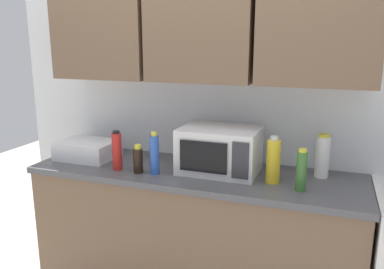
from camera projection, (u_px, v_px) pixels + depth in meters
wall_back_with_cabinets at (206, 61)px, 2.53m from camera, size 2.96×0.38×2.60m
counter_run at (194, 235)px, 2.58m from camera, size 2.09×0.63×0.90m
microwave at (220, 150)px, 2.43m from camera, size 0.48×0.37×0.28m
dish_rack at (88, 150)px, 2.72m from camera, size 0.38×0.30×0.12m
bottle_soy_dark at (138, 160)px, 2.41m from camera, size 0.06×0.06×0.18m
bottle_green_oil at (301, 171)px, 2.11m from camera, size 0.06×0.06×0.24m
bottle_white_jar at (322, 156)px, 2.33m from camera, size 0.08×0.08×0.27m
bottle_yellow_mustard at (273, 161)px, 2.23m from camera, size 0.08×0.08×0.28m
bottle_blue_cleaner at (154, 154)px, 2.38m from camera, size 0.06×0.06×0.27m
bottle_red_sauce at (117, 151)px, 2.47m from camera, size 0.06×0.06×0.25m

